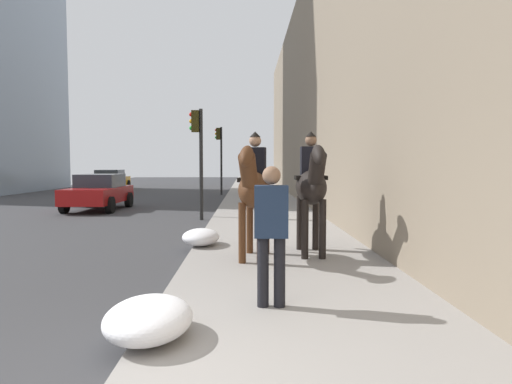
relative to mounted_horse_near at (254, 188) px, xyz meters
name	(u,v)px	position (x,y,z in m)	size (l,w,h in m)	color
mounted_horse_near	(254,188)	(0.00, 0.00, 0.00)	(2.15, 0.78, 2.32)	#4C2B16
mounted_horse_far	(311,185)	(0.35, -1.09, 0.03)	(2.15, 0.61, 2.35)	black
pedestrian_greeting	(271,227)	(-2.74, -0.16, -0.32)	(0.28, 0.42, 1.70)	black
car_near_lane	(111,179)	(24.27, 9.88, -0.67)	(4.62, 2.20, 1.44)	orange
car_mid_lane	(99,192)	(9.98, 6.06, -0.68)	(4.02, 2.00, 1.44)	maroon
traffic_light_near_curb	(198,146)	(6.64, 1.71, 1.03)	(0.20, 0.44, 3.64)	black
traffic_light_far_curb	(220,150)	(18.83, 1.72, 1.29)	(0.20, 0.44, 4.05)	black
snow_pile_near	(149,319)	(-3.70, 1.11, -1.10)	(1.13, 0.87, 0.39)	white
snow_pile_far	(201,237)	(1.39, 1.11, -1.12)	(1.02, 0.78, 0.35)	white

